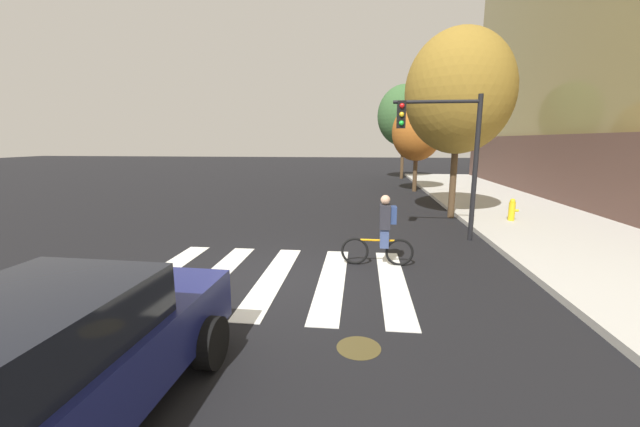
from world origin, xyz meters
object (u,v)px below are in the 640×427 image
at_px(sedan_near, 39,373).
at_px(fire_hydrant, 512,210).
at_px(street_tree_near, 459,92).
at_px(cyclist, 383,231).
at_px(traffic_light_near, 447,143).
at_px(manhole_cover, 359,348).
at_px(street_tree_far, 404,116).
at_px(street_tree_mid, 417,132).

bearing_deg(sedan_near, fire_hydrant, 52.75).
height_order(fire_hydrant, street_tree_near, street_tree_near).
relative_size(cyclist, traffic_light_near, 0.41).
distance_m(sedan_near, street_tree_near, 14.01).
height_order(manhole_cover, traffic_light_near, traffic_light_near).
bearing_deg(sedan_near, street_tree_far, 77.38).
xyz_separation_m(manhole_cover, sedan_near, (-2.93, -2.13, 0.82)).
height_order(traffic_light_near, street_tree_mid, street_tree_mid).
relative_size(manhole_cover, cyclist, 0.37).
distance_m(manhole_cover, street_tree_far, 25.54).
height_order(cyclist, street_tree_near, street_tree_near).
bearing_deg(manhole_cover, traffic_light_near, 69.06).
xyz_separation_m(sedan_near, street_tree_near, (6.39, 11.87, 3.83)).
bearing_deg(manhole_cover, fire_hydrant, 58.65).
xyz_separation_m(cyclist, fire_hydrant, (4.76, 4.95, -0.31)).
xyz_separation_m(manhole_cover, fire_hydrant, (5.28, 8.66, 0.53)).
distance_m(manhole_cover, cyclist, 3.85).
relative_size(manhole_cover, street_tree_far, 0.09).
bearing_deg(traffic_light_near, street_tree_mid, 86.51).
bearing_deg(sedan_near, street_tree_mid, 72.82).
xyz_separation_m(cyclist, street_tree_near, (2.94, 6.02, 3.81)).
height_order(fire_hydrant, street_tree_far, street_tree_far).
height_order(sedan_near, traffic_light_near, traffic_light_near).
xyz_separation_m(cyclist, traffic_light_near, (1.90, 2.61, 2.02)).
height_order(traffic_light_near, street_tree_near, street_tree_near).
bearing_deg(traffic_light_near, sedan_near, -122.32).
xyz_separation_m(street_tree_near, street_tree_far, (-0.34, 15.16, 0.14)).
xyz_separation_m(manhole_cover, cyclist, (0.52, 3.72, 0.84)).
distance_m(sedan_near, street_tree_far, 27.98).
xyz_separation_m(sedan_near, street_tree_mid, (6.02, 19.49, 2.55)).
relative_size(fire_hydrant, street_tree_near, 0.11).
bearing_deg(street_tree_mid, traffic_light_near, -93.49).
distance_m(cyclist, fire_hydrant, 6.87).
bearing_deg(fire_hydrant, street_tree_far, 97.57).
xyz_separation_m(traffic_light_near, fire_hydrant, (2.86, 2.34, -2.33)).
height_order(street_tree_near, street_tree_far, street_tree_far).
bearing_deg(manhole_cover, street_tree_mid, 79.89).
bearing_deg(traffic_light_near, street_tree_near, 73.08).
bearing_deg(street_tree_mid, manhole_cover, -100.11).
bearing_deg(fire_hydrant, street_tree_mid, 104.10).
xyz_separation_m(cyclist, street_tree_far, (2.60, 21.18, 3.94)).
distance_m(traffic_light_near, street_tree_near, 3.99).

